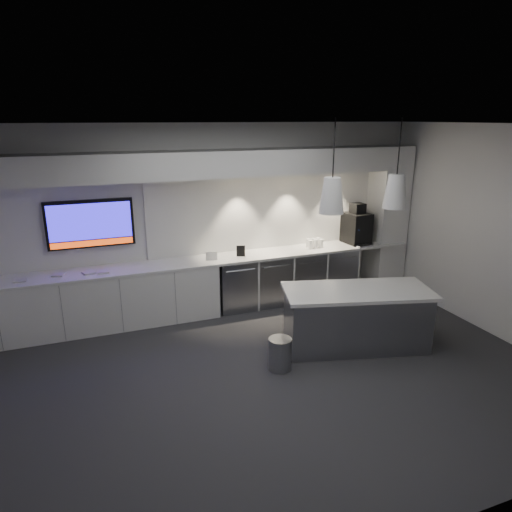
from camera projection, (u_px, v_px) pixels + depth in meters
name	position (u px, v px, depth m)	size (l,w,h in m)	color
floor	(271.00, 375.00, 5.67)	(7.00, 7.00, 0.00)	#2D2C2F
ceiling	(273.00, 125.00, 4.80)	(7.00, 7.00, 0.00)	black
wall_back	(213.00, 218.00, 7.47)	(7.00, 7.00, 0.00)	silver
wall_front	(417.00, 367.00, 3.00)	(7.00, 7.00, 0.00)	silver
wall_right	(501.00, 234.00, 6.42)	(7.00, 7.00, 0.00)	silver
back_counter	(220.00, 259.00, 7.36)	(6.80, 0.65, 0.04)	white
left_base_cabinets	(109.00, 300.00, 6.90)	(3.30, 0.63, 0.86)	white
fridge_unit_a	(235.00, 284.00, 7.58)	(0.60, 0.61, 0.85)	gray
fridge_unit_b	(270.00, 279.00, 7.79)	(0.60, 0.61, 0.85)	gray
fridge_unit_c	(303.00, 275.00, 8.01)	(0.60, 0.61, 0.85)	gray
fridge_unit_d	(334.00, 271.00, 8.22)	(0.60, 0.61, 0.85)	gray
backsplash	(281.00, 210.00, 7.85)	(4.60, 0.03, 1.30)	white
soffit	(217.00, 163.00, 6.94)	(6.90, 0.60, 0.40)	white
column	(387.00, 218.00, 8.35)	(0.55, 0.55, 2.60)	white
wall_tv	(90.00, 224.00, 6.77)	(1.25, 0.07, 0.72)	black
island	(356.00, 318.00, 6.29)	(2.14, 1.33, 0.84)	gray
bin	(280.00, 354.00, 5.77)	(0.30, 0.30, 0.42)	gray
coffee_machine	(357.00, 227.00, 8.16)	(0.43, 0.60, 0.72)	black
sign_black	(241.00, 251.00, 7.42)	(0.14, 0.02, 0.18)	black
sign_white	(212.00, 256.00, 7.23)	(0.18, 0.02, 0.14)	white
cup_cluster	(315.00, 243.00, 7.92)	(0.28, 0.18, 0.15)	white
tray_a	(20.00, 280.00, 6.31)	(0.16, 0.16, 0.03)	#B6B6B6
tray_b	(59.00, 275.00, 6.53)	(0.16, 0.16, 0.03)	#B6B6B6
tray_c	(89.00, 273.00, 6.62)	(0.16, 0.16, 0.03)	#B6B6B6
tray_d	(103.00, 272.00, 6.66)	(0.16, 0.16, 0.03)	#B6B6B6
pendant_left	(332.00, 195.00, 5.62)	(0.31, 0.31, 1.15)	white
pendant_right	(396.00, 191.00, 5.94)	(0.31, 0.31, 1.15)	white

